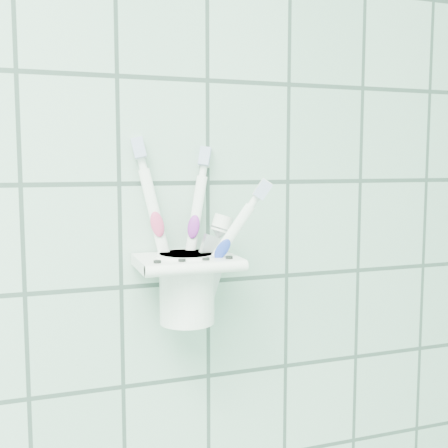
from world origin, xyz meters
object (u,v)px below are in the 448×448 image
object	(u,v)px
cup	(187,285)
toothbrush_blue	(180,228)
holder_bracket	(186,263)
toothbrush_orange	(175,236)
toothpaste_tube	(195,256)
toothbrush_pink	(178,224)

from	to	relation	value
cup	toothbrush_blue	bearing A→B (deg)	106.89
holder_bracket	toothbrush_blue	bearing A→B (deg)	98.88
cup	toothbrush_orange	bearing A→B (deg)	-160.94
holder_bracket	toothpaste_tube	size ratio (longest dim) A/B	0.88
holder_bracket	toothbrush_pink	bearing A→B (deg)	114.31
cup	toothbrush_pink	size ratio (longest dim) A/B	0.39
toothbrush_pink	toothbrush_orange	bearing A→B (deg)	-108.18
toothbrush_orange	toothpaste_tube	distance (m)	0.04
toothbrush_pink	toothbrush_blue	xyz separation A→B (m)	(0.00, 0.00, -0.01)
toothbrush_blue	toothpaste_tube	distance (m)	0.04
toothbrush_blue	toothbrush_orange	distance (m)	0.02
cup	toothpaste_tube	world-z (taller)	toothpaste_tube
cup	holder_bracket	bearing A→B (deg)	-111.40
toothbrush_blue	toothbrush_orange	bearing A→B (deg)	-95.15
toothbrush_blue	toothbrush_orange	xyz separation A→B (m)	(-0.01, -0.02, -0.01)
holder_bracket	cup	bearing A→B (deg)	68.60
holder_bracket	toothbrush_blue	distance (m)	0.04
toothpaste_tube	toothbrush_orange	bearing A→B (deg)	-167.11
toothbrush_pink	toothbrush_orange	world-z (taller)	toothbrush_pink
toothbrush_pink	toothbrush_blue	world-z (taller)	toothbrush_pink
toothbrush_orange	toothpaste_tube	size ratio (longest dim) A/B	1.39
toothbrush_orange	toothpaste_tube	bearing A→B (deg)	24.82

